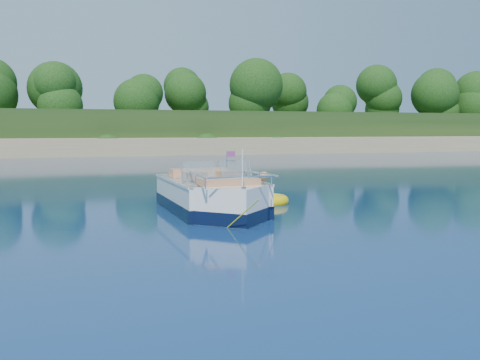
{
  "coord_description": "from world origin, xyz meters",
  "views": [
    {
      "loc": [
        -2.64,
        -11.01,
        2.26
      ],
      "look_at": [
        1.84,
        3.12,
        0.85
      ],
      "focal_mm": 40.0,
      "sensor_mm": 36.0,
      "label": 1
    }
  ],
  "objects": [
    {
      "name": "ground",
      "position": [
        0.0,
        0.0,
        0.0
      ],
      "size": [
        160.0,
        160.0,
        0.0
      ],
      "primitive_type": "plane",
      "color": "#0A1C49",
      "rests_on": "ground"
    },
    {
      "name": "shoreline",
      "position": [
        0.0,
        63.77,
        0.98
      ],
      "size": [
        170.0,
        59.0,
        6.0
      ],
      "color": "#9D7D5B",
      "rests_on": "ground"
    },
    {
      "name": "treeline",
      "position": [
        0.04,
        41.01,
        5.55
      ],
      "size": [
        150.0,
        7.12,
        8.19
      ],
      "color": "black",
      "rests_on": "ground"
    },
    {
      "name": "motorboat",
      "position": [
        1.02,
        2.92,
        0.4
      ],
      "size": [
        2.33,
        6.16,
        2.05
      ],
      "rotation": [
        0.0,
        0.0,
        0.03
      ],
      "color": "white",
      "rests_on": "ground"
    },
    {
      "name": "tow_tube",
      "position": [
        3.07,
        4.19,
        0.09
      ],
      "size": [
        1.51,
        1.51,
        0.34
      ],
      "rotation": [
        0.0,
        0.0,
        0.18
      ],
      "color": "yellow",
      "rests_on": "ground"
    },
    {
      "name": "boy",
      "position": [
        2.94,
        4.24,
        0.0
      ],
      "size": [
        0.42,
        0.84,
        1.62
      ],
      "primitive_type": "imported",
      "rotation": [
        0.0,
        -0.17,
        1.64
      ],
      "color": "tan",
      "rests_on": "ground"
    }
  ]
}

